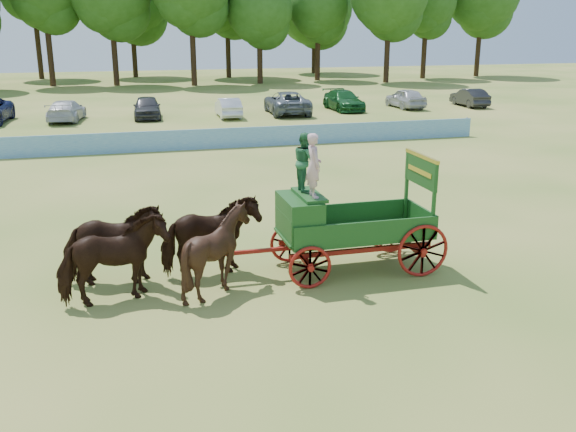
# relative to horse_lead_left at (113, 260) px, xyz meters

# --- Properties ---
(ground) EXTENTS (160.00, 160.00, 0.00)m
(ground) POSITION_rel_horse_lead_left_xyz_m (8.12, 0.69, -1.04)
(ground) COLOR tan
(ground) RESTS_ON ground
(horse_lead_left) EXTENTS (2.66, 1.66, 2.08)m
(horse_lead_left) POSITION_rel_horse_lead_left_xyz_m (0.00, 0.00, 0.00)
(horse_lead_left) COLOR black
(horse_lead_left) RESTS_ON ground
(horse_lead_right) EXTENTS (2.56, 1.35, 2.08)m
(horse_lead_right) POSITION_rel_horse_lead_left_xyz_m (0.00, 1.10, 0.00)
(horse_lead_right) COLOR black
(horse_lead_right) RESTS_ON ground
(horse_wheel_left) EXTENTS (1.94, 1.74, 2.09)m
(horse_wheel_left) POSITION_rel_horse_lead_left_xyz_m (2.40, 0.00, 0.00)
(horse_wheel_left) COLOR black
(horse_wheel_left) RESTS_ON ground
(horse_wheel_right) EXTENTS (2.60, 1.45, 2.08)m
(horse_wheel_right) POSITION_rel_horse_lead_left_xyz_m (2.40, 1.10, 0.00)
(horse_wheel_right) COLOR black
(horse_wheel_right) RESTS_ON ground
(farm_dray) EXTENTS (6.00, 2.00, 3.73)m
(farm_dray) POSITION_rel_horse_lead_left_xyz_m (5.37, 0.57, 0.57)
(farm_dray) COLOR maroon
(farm_dray) RESTS_ON ground
(sponsor_banner) EXTENTS (26.00, 0.08, 1.05)m
(sponsor_banner) POSITION_rel_horse_lead_left_xyz_m (7.12, 18.69, -0.52)
(sponsor_banner) COLOR #206CB2
(sponsor_banner) RESTS_ON ground
(parked_cars) EXTENTS (47.32, 6.64, 1.63)m
(parked_cars) POSITION_rel_horse_lead_left_xyz_m (4.50, 31.19, -0.28)
(parked_cars) COLOR silver
(parked_cars) RESTS_ON ground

